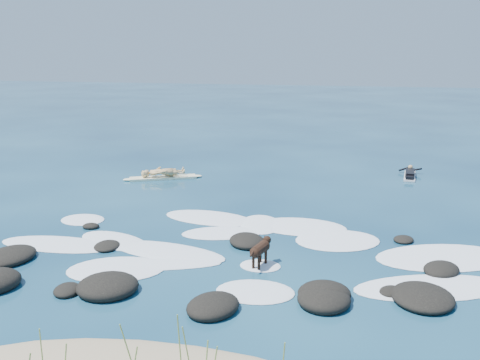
# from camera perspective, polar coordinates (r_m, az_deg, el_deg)

# --- Properties ---
(ground) EXTENTS (160.00, 160.00, 0.00)m
(ground) POSITION_cam_1_polar(r_m,az_deg,el_deg) (16.03, 2.64, -6.73)
(ground) COLOR #0A2642
(ground) RESTS_ON ground
(reef_rocks) EXTENTS (12.60, 7.27, 0.55)m
(reef_rocks) POSITION_cam_1_polar(r_m,az_deg,el_deg) (13.35, -5.82, -10.54)
(reef_rocks) COLOR black
(reef_rocks) RESTS_ON ground
(breaking_foam) EXTENTS (14.92, 7.13, 0.12)m
(breaking_foam) POSITION_cam_1_polar(r_m,az_deg,el_deg) (15.67, 0.81, -7.16)
(breaking_foam) COLOR white
(breaking_foam) RESTS_ON ground
(standing_surfer_rig) EXTENTS (3.28, 1.95, 2.02)m
(standing_surfer_rig) POSITION_cam_1_polar(r_m,az_deg,el_deg) (24.09, -8.26, 1.96)
(standing_surfer_rig) COLOR #F6F3C5
(standing_surfer_rig) RESTS_ON ground
(paddling_surfer_rig) EXTENTS (1.06, 2.37, 0.41)m
(paddling_surfer_rig) POSITION_cam_1_polar(r_m,az_deg,el_deg) (25.55, 17.67, 0.62)
(paddling_surfer_rig) COLOR silver
(paddling_surfer_rig) RESTS_ON ground
(dog) EXTENTS (0.47, 1.20, 0.77)m
(dog) POSITION_cam_1_polar(r_m,az_deg,el_deg) (14.14, 2.23, -7.33)
(dog) COLOR black
(dog) RESTS_ON ground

